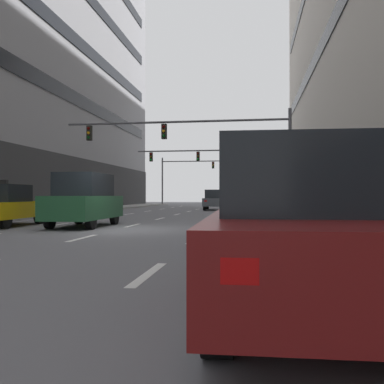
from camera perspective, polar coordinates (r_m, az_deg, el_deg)
ground_plane at (r=15.09m, az=-10.17°, el=-5.02°), size 120.00×120.00×0.00m
sidewalk_right at (r=14.65m, az=20.52°, el=-4.86°), size 3.05×80.00×0.14m
lane_stripe_l1_s4 at (r=18.13m, az=-17.71°, el=-4.23°), size 0.16×2.00×0.01m
lane_stripe_l1_s5 at (r=22.72m, az=-12.18°, el=-3.47°), size 0.16×2.00×0.01m
lane_stripe_l1_s6 at (r=27.46m, az=-8.54°, el=-2.96°), size 0.16×2.00×0.01m
lane_stripe_l1_s7 at (r=32.28m, az=-5.98°, el=-2.59°), size 0.16×2.00×0.01m
lane_stripe_l1_s8 at (r=37.14m, az=-4.08°, el=-2.31°), size 0.16×2.00×0.01m
lane_stripe_l1_s9 at (r=42.04m, az=-2.63°, el=-2.10°), size 0.16×2.00×0.01m
lane_stripe_l1_s10 at (r=46.96m, az=-1.48°, el=-1.93°), size 0.16×2.00×0.01m
lane_stripe_l2_s3 at (r=12.29m, az=-14.62°, el=-6.04°), size 0.16×2.00×0.01m
lane_stripe_l2_s4 at (r=16.99m, az=-8.04°, el=-4.50°), size 0.16×2.00×0.01m
lane_stripe_l2_s5 at (r=21.83m, az=-4.36°, el=-3.61°), size 0.16×2.00×0.01m
lane_stripe_l2_s6 at (r=26.72m, az=-2.02°, el=-3.03°), size 0.16×2.00×0.01m
lane_stripe_l2_s7 at (r=31.65m, az=-0.41°, el=-2.63°), size 0.16×2.00×0.01m
lane_stripe_l2_s8 at (r=36.60m, az=0.76°, el=-2.34°), size 0.16×2.00×0.01m
lane_stripe_l2_s9 at (r=41.56m, az=1.66°, el=-2.12°), size 0.16×2.00×0.01m
lane_stripe_l2_s10 at (r=46.53m, az=2.36°, el=-1.94°), size 0.16×2.00×0.01m
lane_stripe_l3_s2 at (r=6.58m, az=-5.93°, el=-10.95°), size 0.16×2.00×0.01m
lane_stripe_l3_s3 at (r=11.44m, az=0.24°, el=-6.47°), size 0.16×2.00×0.01m
lane_stripe_l3_s4 at (r=16.39m, az=2.67°, el=-4.65°), size 0.16×2.00×0.01m
lane_stripe_l3_s5 at (r=21.36m, az=3.97°, el=-3.68°), size 0.16×2.00×0.01m
lane_stripe_l3_s6 at (r=26.34m, az=4.78°, el=-3.07°), size 0.16×2.00×0.01m
lane_stripe_l3_s7 at (r=31.33m, az=5.32°, el=-2.65°), size 0.16×2.00×0.01m
lane_stripe_l3_s8 at (r=36.32m, az=5.72°, el=-2.35°), size 0.16×2.00×0.01m
lane_stripe_l3_s9 at (r=41.32m, az=6.02°, el=-2.12°), size 0.16×2.00×0.01m
lane_stripe_l3_s10 at (r=46.31m, az=6.26°, el=-1.94°), size 0.16×2.00×0.01m
car_driving_0 at (r=16.69m, az=-14.36°, el=-1.08°), size 1.80×4.24×2.04m
taxi_driving_1 at (r=17.97m, az=-24.14°, el=-1.70°), size 1.99×4.40×1.80m
car_driving_2 at (r=34.87m, az=3.22°, el=-1.09°), size 1.97×4.50×1.67m
car_parked_0 at (r=4.57m, az=14.99°, el=-4.90°), size 2.05×4.64×1.72m
car_parked_1 at (r=11.07m, az=10.99°, el=-2.36°), size 2.01×4.56×1.69m
car_parked_2 at (r=17.19m, az=10.00°, el=-1.04°), size 1.83×4.28×2.06m
car_parked_3 at (r=22.25m, az=9.59°, el=-1.44°), size 1.93×4.46×1.66m
traffic_signal_0 at (r=23.34m, az=1.34°, el=7.19°), size 12.58×0.35×5.73m
traffic_signal_1 at (r=38.22m, az=4.02°, el=4.21°), size 12.65×0.35×5.76m
traffic_signal_2 at (r=53.38m, az=0.64°, el=3.04°), size 11.97×0.34×5.89m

